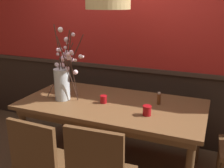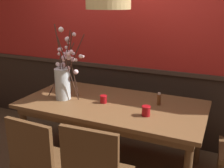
{
  "view_description": "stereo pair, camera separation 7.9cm",
  "coord_description": "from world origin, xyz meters",
  "px_view_note": "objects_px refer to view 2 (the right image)",
  "views": [
    {
      "loc": [
        0.98,
        -2.37,
        1.74
      ],
      "look_at": [
        0.0,
        0.0,
        0.94
      ],
      "focal_mm": 42.31,
      "sensor_mm": 36.0,
      "label": 1
    },
    {
      "loc": [
        1.05,
        -2.34,
        1.74
      ],
      "look_at": [
        0.0,
        0.0,
        0.94
      ],
      "focal_mm": 42.31,
      "sensor_mm": 36.0,
      "label": 2
    }
  ],
  "objects_px": {
    "candle_holder_nearer_edge": "(103,99)",
    "vase_with_blossoms": "(64,79)",
    "chair_far_side_right": "(157,97)",
    "chair_near_side_left": "(40,159)",
    "candle_holder_nearer_center": "(146,111)",
    "dining_table": "(112,110)",
    "condiment_bottle": "(159,99)",
    "chair_far_side_left": "(122,91)"
  },
  "relations": [
    {
      "from": "dining_table",
      "to": "candle_holder_nearer_center",
      "type": "relative_size",
      "value": 19.82
    },
    {
      "from": "chair_far_side_right",
      "to": "candle_holder_nearer_center",
      "type": "bearing_deg",
      "value": -80.84
    },
    {
      "from": "dining_table",
      "to": "chair_far_side_right",
      "type": "relative_size",
      "value": 2.07
    },
    {
      "from": "chair_near_side_left",
      "to": "vase_with_blossoms",
      "type": "relative_size",
      "value": 1.11
    },
    {
      "from": "chair_near_side_left",
      "to": "vase_with_blossoms",
      "type": "height_order",
      "value": "vase_with_blossoms"
    },
    {
      "from": "chair_near_side_left",
      "to": "condiment_bottle",
      "type": "distance_m",
      "value": 1.27
    },
    {
      "from": "candle_holder_nearer_center",
      "to": "condiment_bottle",
      "type": "distance_m",
      "value": 0.31
    },
    {
      "from": "chair_far_side_right",
      "to": "candle_holder_nearer_edge",
      "type": "xyz_separation_m",
      "value": [
        -0.32,
        -0.95,
        0.25
      ]
    },
    {
      "from": "candle_holder_nearer_edge",
      "to": "candle_holder_nearer_center",
      "type": "bearing_deg",
      "value": -14.6
    },
    {
      "from": "chair_far_side_left",
      "to": "candle_holder_nearer_edge",
      "type": "bearing_deg",
      "value": -79.83
    },
    {
      "from": "dining_table",
      "to": "chair_near_side_left",
      "type": "distance_m",
      "value": 0.92
    },
    {
      "from": "chair_far_side_left",
      "to": "candle_holder_nearer_edge",
      "type": "height_order",
      "value": "chair_far_side_left"
    },
    {
      "from": "chair_near_side_left",
      "to": "chair_far_side_left",
      "type": "height_order",
      "value": "chair_far_side_left"
    },
    {
      "from": "dining_table",
      "to": "chair_near_side_left",
      "type": "bearing_deg",
      "value": -106.11
    },
    {
      "from": "chair_far_side_left",
      "to": "candle_holder_nearer_center",
      "type": "xyz_separation_m",
      "value": [
        0.67,
        -1.09,
        0.25
      ]
    },
    {
      "from": "chair_near_side_left",
      "to": "candle_holder_nearer_center",
      "type": "bearing_deg",
      "value": 46.2
    },
    {
      "from": "chair_far_side_left",
      "to": "chair_far_side_right",
      "type": "xyz_separation_m",
      "value": [
        0.5,
        -0.0,
        -0.01
      ]
    },
    {
      "from": "chair_far_side_left",
      "to": "vase_with_blossoms",
      "type": "relative_size",
      "value": 1.21
    },
    {
      "from": "vase_with_blossoms",
      "to": "dining_table",
      "type": "bearing_deg",
      "value": 9.69
    },
    {
      "from": "chair_far_side_left",
      "to": "candle_holder_nearer_edge",
      "type": "distance_m",
      "value": 1.0
    },
    {
      "from": "chair_far_side_right",
      "to": "candle_holder_nearer_center",
      "type": "height_order",
      "value": "chair_far_side_right"
    },
    {
      "from": "candle_holder_nearer_edge",
      "to": "chair_near_side_left",
      "type": "bearing_deg",
      "value": -101.72
    },
    {
      "from": "dining_table",
      "to": "condiment_bottle",
      "type": "bearing_deg",
      "value": 17.04
    },
    {
      "from": "dining_table",
      "to": "vase_with_blossoms",
      "type": "distance_m",
      "value": 0.61
    },
    {
      "from": "chair_far_side_right",
      "to": "vase_with_blossoms",
      "type": "relative_size",
      "value": 1.15
    },
    {
      "from": "vase_with_blossoms",
      "to": "condiment_bottle",
      "type": "relative_size",
      "value": 6.08
    },
    {
      "from": "vase_with_blossoms",
      "to": "candle_holder_nearer_center",
      "type": "bearing_deg",
      "value": -4.88
    },
    {
      "from": "vase_with_blossoms",
      "to": "chair_near_side_left",
      "type": "bearing_deg",
      "value": -70.57
    },
    {
      "from": "candle_holder_nearer_edge",
      "to": "vase_with_blossoms",
      "type": "bearing_deg",
      "value": -173.72
    },
    {
      "from": "candle_holder_nearer_edge",
      "to": "condiment_bottle",
      "type": "distance_m",
      "value": 0.57
    },
    {
      "from": "chair_near_side_left",
      "to": "chair_far_side_right",
      "type": "distance_m",
      "value": 1.85
    },
    {
      "from": "chair_near_side_left",
      "to": "candle_holder_nearer_center",
      "type": "relative_size",
      "value": 9.29
    },
    {
      "from": "vase_with_blossoms",
      "to": "candle_holder_nearer_center",
      "type": "xyz_separation_m",
      "value": [
        0.95,
        -0.08,
        -0.17
      ]
    },
    {
      "from": "chair_far_side_right",
      "to": "condiment_bottle",
      "type": "distance_m",
      "value": 0.84
    },
    {
      "from": "condiment_bottle",
      "to": "dining_table",
      "type": "bearing_deg",
      "value": -162.96
    },
    {
      "from": "chair_far_side_left",
      "to": "vase_with_blossoms",
      "type": "xyz_separation_m",
      "value": [
        -0.28,
        -1.0,
        0.42
      ]
    },
    {
      "from": "chair_far_side_left",
      "to": "vase_with_blossoms",
      "type": "bearing_deg",
      "value": -105.38
    },
    {
      "from": "dining_table",
      "to": "chair_far_side_left",
      "type": "xyz_separation_m",
      "value": [
        -0.25,
        0.91,
        -0.12
      ]
    },
    {
      "from": "chair_near_side_left",
      "to": "chair_far_side_right",
      "type": "bearing_deg",
      "value": 74.42
    },
    {
      "from": "chair_far_side_right",
      "to": "vase_with_blossoms",
      "type": "distance_m",
      "value": 1.34
    },
    {
      "from": "dining_table",
      "to": "chair_near_side_left",
      "type": "relative_size",
      "value": 2.13
    },
    {
      "from": "dining_table",
      "to": "vase_with_blossoms",
      "type": "bearing_deg",
      "value": -170.31
    }
  ]
}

